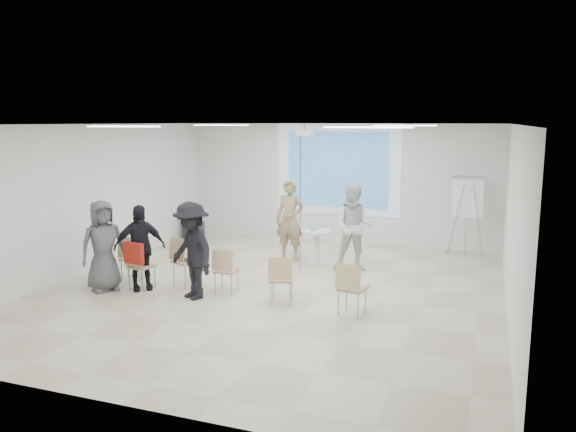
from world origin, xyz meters
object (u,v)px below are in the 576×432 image
(audience_outer, at_px, (103,240))
(flipchart_easel, at_px, (468,197))
(player_right, at_px, (355,222))
(chair_right_far, at_px, (351,285))
(audience_mid, at_px, (191,244))
(chair_center, at_px, (225,267))
(audience_left, at_px, (139,241))
(chair_left_mid, at_px, (139,263))
(pedestal_table, at_px, (316,245))
(player_left, at_px, (290,215))
(av_cart, at_px, (193,228))
(chair_right_inner, at_px, (281,276))
(chair_left_inner, at_px, (183,258))
(chair_far_left, at_px, (131,254))
(laptop, at_px, (188,259))

(audience_outer, bearing_deg, flipchart_easel, -14.60)
(player_right, distance_m, chair_right_far, 2.88)
(audience_mid, bearing_deg, chair_center, 74.56)
(player_right, bearing_deg, audience_left, -152.76)
(chair_left_mid, xyz_separation_m, chair_right_far, (3.96, -0.07, 0.01))
(pedestal_table, distance_m, chair_center, 2.74)
(player_right, bearing_deg, flipchart_easel, 32.79)
(player_left, relative_size, av_cart, 2.92)
(player_right, relative_size, chair_right_inner, 2.38)
(chair_left_inner, height_order, flipchart_easel, flipchart_easel)
(audience_mid, bearing_deg, player_right, 81.47)
(audience_outer, distance_m, av_cart, 4.57)
(av_cart, bearing_deg, chair_far_left, -57.77)
(audience_outer, bearing_deg, chair_far_left, 25.71)
(audience_outer, bearing_deg, chair_right_inner, -48.55)
(chair_center, bearing_deg, audience_outer, -170.06)
(chair_left_inner, xyz_separation_m, audience_left, (-0.67, -0.40, 0.34))
(player_right, height_order, audience_outer, player_right)
(chair_right_inner, bearing_deg, chair_right_far, -21.45)
(audience_outer, bearing_deg, chair_left_mid, -32.27)
(player_left, distance_m, flipchart_easel, 4.05)
(chair_left_mid, relative_size, chair_right_inner, 1.01)
(chair_right_inner, bearing_deg, av_cart, 119.40)
(player_left, relative_size, chair_right_inner, 2.42)
(laptop, xyz_separation_m, audience_outer, (-1.28, -0.76, 0.42))
(pedestal_table, height_order, chair_left_mid, chair_left_mid)
(player_right, distance_m, audience_left, 4.30)
(audience_outer, bearing_deg, chair_right_far, -51.91)
(player_right, distance_m, laptop, 3.48)
(laptop, bearing_deg, av_cart, -37.64)
(chair_far_left, height_order, laptop, chair_far_left)
(chair_right_inner, bearing_deg, player_right, 61.91)
(chair_far_left, relative_size, chair_right_far, 1.03)
(chair_right_inner, distance_m, flipchart_easel, 5.49)
(player_left, height_order, av_cart, player_left)
(pedestal_table, relative_size, chair_center, 0.92)
(chair_far_left, xyz_separation_m, av_cart, (-0.80, 3.82, -0.21))
(player_left, xyz_separation_m, audience_left, (-1.81, -3.06, -0.12))
(chair_center, relative_size, chair_right_far, 0.94)
(laptop, height_order, audience_outer, audience_outer)
(chair_right_far, height_order, av_cart, chair_right_far)
(laptop, distance_m, audience_left, 0.94)
(chair_far_left, bearing_deg, pedestal_table, 24.43)
(audience_outer, bearing_deg, laptop, -23.28)
(laptop, bearing_deg, chair_left_inner, 94.72)
(chair_left_inner, bearing_deg, player_right, 64.50)
(audience_left, bearing_deg, chair_right_far, -44.93)
(player_right, bearing_deg, pedestal_table, 156.62)
(chair_left_mid, relative_size, chair_right_far, 0.97)
(audience_outer, bearing_deg, audience_mid, -49.71)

